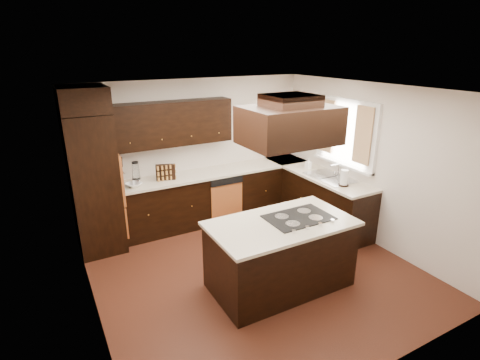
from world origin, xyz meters
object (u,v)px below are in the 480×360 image
(oven_column, at_px, (94,184))
(range_hood, at_px, (289,125))
(island, at_px, (280,256))
(spice_rack, at_px, (166,172))

(oven_column, height_order, range_hood, range_hood)
(oven_column, height_order, island, oven_column)
(oven_column, xyz_separation_m, spice_rack, (1.12, 0.07, -0.01))
(island, xyz_separation_m, spice_rack, (-0.76, 2.24, 0.61))
(spice_rack, bearing_deg, island, -52.23)
(island, bearing_deg, range_hood, -94.38)
(island, relative_size, range_hood, 1.68)
(range_hood, height_order, spice_rack, range_hood)
(island, bearing_deg, spice_rack, 108.78)
(oven_column, relative_size, island, 1.20)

